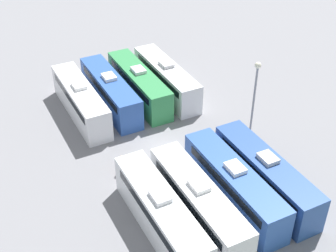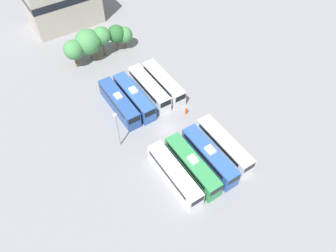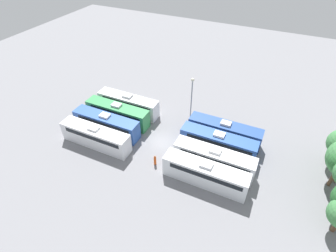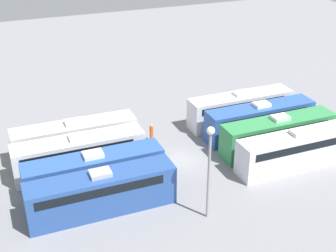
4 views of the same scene
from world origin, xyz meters
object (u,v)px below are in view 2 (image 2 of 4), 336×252
(bus_6, at_px, (149,88))
(tree_4, at_px, (116,34))
(bus_0, at_px, (174,174))
(bus_3, at_px, (224,145))
(bus_4, at_px, (119,102))
(bus_7, at_px, (163,83))
(tree_5, at_px, (124,35))
(bus_5, at_px, (134,97))
(tree_1, at_px, (88,42))
(light_pole, at_px, (117,124))
(worker_person, at_px, (186,111))
(tree_3, at_px, (102,36))
(tree_0, at_px, (74,50))
(bus_2, at_px, (209,156))
(tree_2, at_px, (94,42))
(bus_1, at_px, (192,165))

(bus_6, bearing_deg, tree_4, 83.75)
(bus_0, xyz_separation_m, bus_3, (9.76, 0.16, 0.00))
(bus_4, relative_size, bus_7, 1.00)
(bus_0, bearing_deg, tree_5, 73.55)
(bus_5, bearing_deg, bus_6, 7.35)
(tree_1, distance_m, tree_5, 8.10)
(bus_3, relative_size, light_pole, 1.49)
(bus_3, relative_size, worker_person, 6.49)
(tree_3, bearing_deg, tree_5, -3.93)
(worker_person, bearing_deg, tree_3, 100.86)
(tree_0, relative_size, tree_1, 0.87)
(bus_5, relative_size, tree_3, 1.74)
(bus_0, xyz_separation_m, bus_5, (3.10, 17.73, 0.00))
(bus_5, bearing_deg, bus_2, -79.41)
(bus_6, bearing_deg, bus_4, -177.59)
(worker_person, bearing_deg, bus_7, 89.58)
(tree_5, bearing_deg, worker_person, -91.01)
(bus_4, bearing_deg, tree_3, 73.27)
(bus_3, xyz_separation_m, tree_0, (-11.17, 33.47, 2.29))
(bus_0, xyz_separation_m, tree_5, (9.95, 33.69, 1.47))
(worker_person, height_order, tree_1, tree_1)
(bus_7, bearing_deg, bus_3, -89.46)
(bus_2, distance_m, bus_4, 19.16)
(tree_3, relative_size, tree_5, 1.32)
(worker_person, distance_m, light_pole, 13.85)
(bus_5, relative_size, tree_2, 1.87)
(bus_0, xyz_separation_m, tree_3, (4.99, 34.03, 2.91))
(tree_2, bearing_deg, bus_2, -83.94)
(bus_0, xyz_separation_m, tree_0, (-1.41, 33.64, 2.29))
(light_pole, bearing_deg, tree_3, 69.80)
(bus_1, distance_m, bus_7, 19.18)
(bus_3, relative_size, bus_4, 1.00)
(bus_1, relative_size, worker_person, 6.49)
(bus_2, distance_m, tree_4, 34.34)
(bus_7, distance_m, tree_2, 16.98)
(bus_3, bearing_deg, bus_1, -177.22)
(bus_3, xyz_separation_m, tree_3, (-4.77, 33.87, 2.91))
(tree_1, xyz_separation_m, tree_4, (6.36, -0.06, -0.46))
(bus_4, height_order, tree_5, tree_5)
(bus_3, distance_m, tree_2, 33.94)
(tree_3, bearing_deg, tree_1, 178.80)
(bus_6, height_order, light_pole, light_pole)
(tree_4, bearing_deg, light_pole, -117.00)
(bus_2, bearing_deg, bus_3, 5.94)
(bus_6, relative_size, tree_5, 2.29)
(bus_1, distance_m, tree_5, 34.54)
(bus_1, xyz_separation_m, worker_person, (6.34, 10.49, -0.96))
(bus_4, bearing_deg, bus_6, 2.41)
(bus_2, bearing_deg, bus_7, 80.15)
(bus_2, xyz_separation_m, tree_1, (-4.51, 34.28, 2.60))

